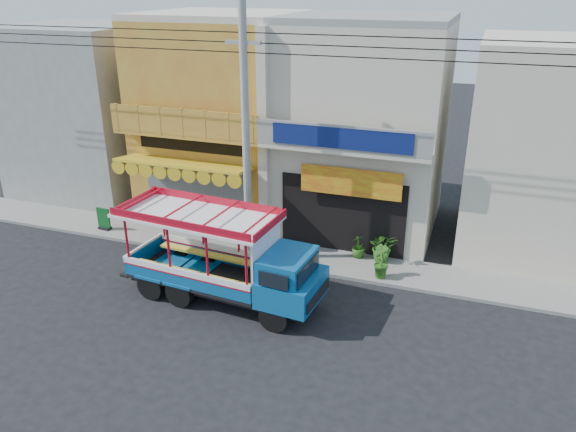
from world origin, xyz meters
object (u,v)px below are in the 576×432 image
(green_sign, at_px, (104,220))
(potted_plant_b, at_px, (380,262))
(utility_pole, at_px, (250,124))
(songthaew_truck, at_px, (235,262))
(potted_plant_a, at_px, (383,247))
(potted_plant_c, at_px, (358,246))

(green_sign, relative_size, potted_plant_b, 0.81)
(green_sign, height_order, potted_plant_b, potted_plant_b)
(utility_pole, distance_m, potted_plant_b, 6.33)
(songthaew_truck, xyz_separation_m, green_sign, (-7.25, 3.20, -0.96))
(green_sign, bearing_deg, potted_plant_b, -1.05)
(utility_pole, distance_m, green_sign, 8.02)
(songthaew_truck, height_order, potted_plant_a, songthaew_truck)
(songthaew_truck, height_order, green_sign, songthaew_truck)
(potted_plant_c, bearing_deg, potted_plant_a, 127.55)
(green_sign, bearing_deg, utility_pole, -2.73)
(utility_pole, distance_m, songthaew_truck, 4.64)
(songthaew_truck, distance_m, potted_plant_b, 5.02)
(potted_plant_a, bearing_deg, potted_plant_b, -98.77)
(utility_pole, relative_size, potted_plant_a, 25.58)
(potted_plant_b, distance_m, potted_plant_c, 1.56)
(potted_plant_b, bearing_deg, green_sign, 46.84)
(songthaew_truck, xyz_separation_m, potted_plant_a, (3.81, 4.20, -0.79))
(potted_plant_b, bearing_deg, potted_plant_c, -1.53)
(songthaew_truck, relative_size, green_sign, 7.34)
(songthaew_truck, bearing_deg, utility_pole, 102.51)
(potted_plant_a, distance_m, potted_plant_b, 1.21)
(songthaew_truck, relative_size, potted_plant_a, 6.07)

